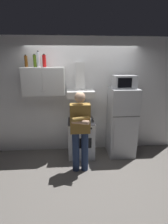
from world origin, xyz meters
TOP-DOWN VIEW (x-y plane):
  - ground_plane at (0.00, 0.00)m, footprint 7.00×7.00m
  - back_wall_tiled at (0.00, 0.60)m, footprint 4.80×0.10m
  - upper_cabinet at (-0.85, 0.37)m, footprint 0.90×0.37m
  - stove_oven at (-0.05, 0.25)m, footprint 0.60×0.62m
  - range_hood at (-0.05, 0.38)m, footprint 0.60×0.44m
  - refrigerator at (0.90, 0.25)m, footprint 0.60×0.62m
  - microwave at (0.90, 0.27)m, footprint 0.48×0.37m
  - person_standing at (-0.10, -0.36)m, footprint 0.38×0.33m
  - cooking_pot at (0.08, 0.13)m, footprint 0.28×0.18m
  - bottle_soda_red at (-0.81, 0.38)m, footprint 0.08×0.08m
  - bottle_vodka_clear at (-0.94, 0.40)m, footprint 0.06×0.06m
  - bottle_olive_oil at (-1.01, 0.42)m, footprint 0.06×0.06m
  - bottle_beer_brown at (-1.19, 0.40)m, footprint 0.07×0.07m

SIDE VIEW (x-z plane):
  - ground_plane at x=0.00m, z-range 0.00..0.00m
  - stove_oven at x=-0.05m, z-range 0.00..0.87m
  - refrigerator at x=0.90m, z-range 0.00..1.60m
  - person_standing at x=-0.10m, z-range 0.08..1.72m
  - cooking_pot at x=0.08m, z-range 0.87..0.97m
  - back_wall_tiled at x=0.00m, z-range 0.00..2.70m
  - range_hood at x=-0.05m, z-range 1.22..1.97m
  - microwave at x=0.90m, z-range 1.60..1.88m
  - upper_cabinet at x=-0.85m, z-range 1.45..2.05m
  - bottle_beer_brown at x=-1.19m, z-range 2.04..2.30m
  - bottle_olive_oil at x=-1.01m, z-range 2.04..2.31m
  - bottle_soda_red at x=-0.81m, z-range 2.04..2.31m
  - bottle_vodka_clear at x=-0.94m, z-range 2.04..2.37m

